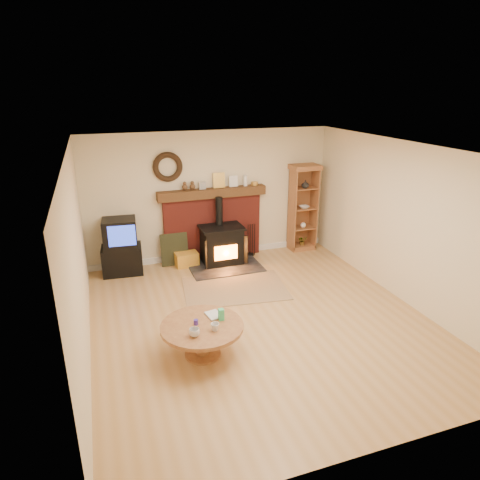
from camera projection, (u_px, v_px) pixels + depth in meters
name	position (u px, v px, depth m)	size (l,w,h in m)	color
ground	(260.00, 319.00, 6.63)	(5.50, 5.50, 0.00)	#B3854A
room_shell	(258.00, 211.00, 6.12)	(5.02, 5.52, 2.61)	beige
chimney_breast	(213.00, 221.00, 8.73)	(2.20, 0.22, 1.78)	maroon
wood_stove	(222.00, 246.00, 8.54)	(1.40, 1.00, 1.34)	black
area_rug	(235.00, 288.00, 7.61)	(1.79, 1.23, 0.01)	brown
tv_unit	(121.00, 248.00, 8.08)	(0.78, 0.58, 1.08)	black
curio_cabinet	(302.00, 208.00, 9.18)	(0.60, 0.43, 1.86)	#965631
firelog_box	(187.00, 259.00, 8.52)	(0.44, 0.28, 0.28)	yellow
leaning_painting	(175.00, 249.00, 8.53)	(0.54, 0.03, 0.65)	black
fire_tools	(251.00, 249.00, 9.03)	(0.19, 0.16, 0.70)	black
coffee_table	(202.00, 331.00, 5.61)	(1.10, 1.10, 0.62)	brown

